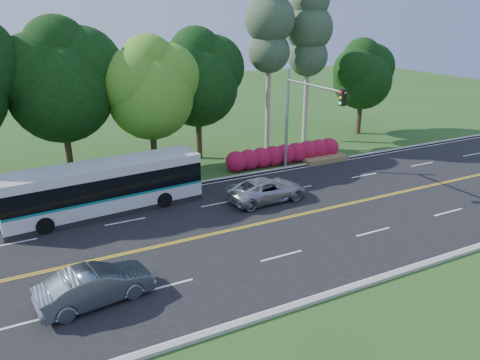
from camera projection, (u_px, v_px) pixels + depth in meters
name	position (u px, v px, depth m)	size (l,w,h in m)	color
ground	(255.00, 225.00, 24.72)	(120.00, 120.00, 0.00)	#27541C
road	(255.00, 225.00, 24.71)	(60.00, 14.00, 0.02)	black
curb_north	(202.00, 182.00, 30.68)	(60.00, 0.30, 0.15)	#A6A296
curb_south	(340.00, 292.00, 18.70)	(60.00, 0.30, 0.15)	#A6A296
grass_verge	(192.00, 174.00, 32.24)	(60.00, 4.00, 0.10)	#27541C
lane_markings	(253.00, 225.00, 24.67)	(57.60, 13.82, 0.00)	gold
tree_row	(97.00, 75.00, 30.39)	(44.70, 9.10, 13.84)	#322316
bougainvillea_hedge	(287.00, 155.00, 34.37)	(9.50, 2.25, 1.50)	#9F0D3E
traffic_signal	(303.00, 109.00, 30.43)	(0.42, 6.10, 7.00)	#92959A
transit_bus	(104.00, 189.00, 25.82)	(10.96, 3.26, 2.83)	silver
sedan	(95.00, 285.00, 17.92)	(1.54, 4.41, 1.45)	slate
suv	(267.00, 190.00, 27.68)	(2.24, 4.87, 1.35)	#B5B6B9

